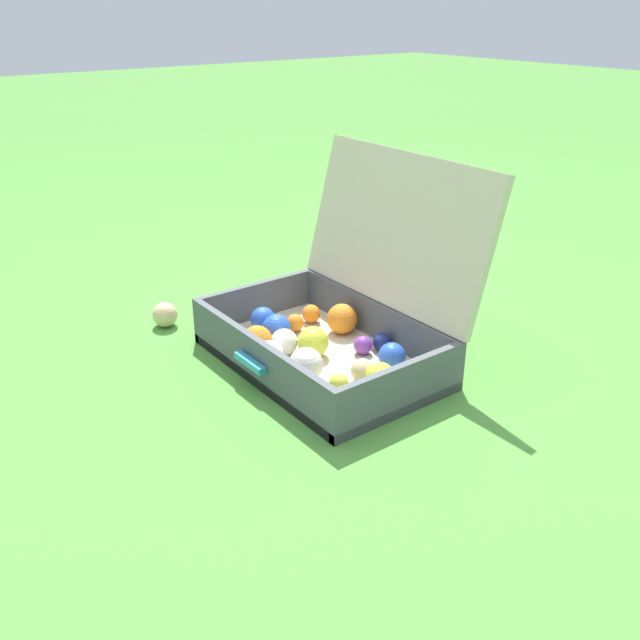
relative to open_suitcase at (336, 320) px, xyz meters
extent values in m
plane|color=#4C8C38|center=(0.10, -0.12, -0.11)|extent=(16.00, 16.00, 0.00)
cube|color=beige|center=(0.00, -0.05, -0.09)|extent=(0.60, 0.38, 0.03)
cube|color=#4C5156|center=(-0.29, -0.05, -0.04)|extent=(0.02, 0.38, 0.12)
cube|color=#4C5156|center=(0.30, -0.05, -0.04)|extent=(0.02, 0.38, 0.12)
cube|color=#4C5156|center=(0.00, -0.23, -0.04)|extent=(0.57, 0.02, 0.12)
cube|color=#4C5156|center=(0.00, 0.13, -0.04)|extent=(0.57, 0.02, 0.12)
cube|color=beige|center=(0.00, 0.18, 0.20)|extent=(0.60, 0.11, 0.37)
cube|color=teal|center=(0.00, -0.25, -0.04)|extent=(0.11, 0.02, 0.02)
sphere|color=orange|center=(-0.07, 0.07, -0.04)|extent=(0.08, 0.08, 0.08)
sphere|color=#D1B784|center=(0.16, -0.05, -0.05)|extent=(0.06, 0.06, 0.06)
sphere|color=blue|center=(0.16, 0.04, -0.05)|extent=(0.07, 0.07, 0.07)
sphere|color=white|center=(0.08, -0.15, -0.04)|extent=(0.08, 0.08, 0.08)
sphere|color=white|center=(-0.06, -0.12, -0.05)|extent=(0.07, 0.07, 0.07)
sphere|color=orange|center=(-0.17, 0.05, -0.06)|extent=(0.05, 0.05, 0.05)
sphere|color=blue|center=(-0.20, -0.09, -0.05)|extent=(0.07, 0.07, 0.07)
sphere|color=white|center=(-0.02, -0.18, -0.05)|extent=(0.07, 0.07, 0.07)
sphere|color=#CCDB38|center=(0.22, -0.05, -0.05)|extent=(0.07, 0.07, 0.07)
sphere|color=orange|center=(-0.15, -0.02, -0.06)|extent=(0.05, 0.05, 0.05)
sphere|color=navy|center=(0.07, 0.09, -0.06)|extent=(0.05, 0.05, 0.05)
sphere|color=blue|center=(-0.13, -0.09, -0.04)|extent=(0.07, 0.07, 0.07)
sphere|color=#CCDB38|center=(-0.01, -0.07, -0.04)|extent=(0.08, 0.08, 0.08)
sphere|color=#CCDB38|center=(0.17, -0.13, -0.06)|extent=(0.04, 0.04, 0.04)
sphere|color=orange|center=(-0.10, -0.17, -0.04)|extent=(0.08, 0.08, 0.08)
sphere|color=purple|center=(0.06, 0.04, -0.06)|extent=(0.05, 0.05, 0.05)
sphere|color=#D1B784|center=(-0.44, -0.26, -0.07)|extent=(0.07, 0.07, 0.07)
camera|label=1|loc=(1.24, -0.98, 0.73)|focal=39.36mm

